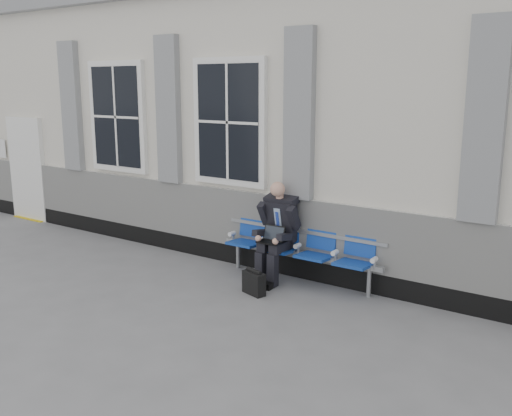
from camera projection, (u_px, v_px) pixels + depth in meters
The scene contains 5 objects.
ground at pixel (151, 283), 8.26m from camera, with size 70.00×70.00×0.00m, color slate.
station_building at pixel (280, 117), 10.58m from camera, with size 14.40×4.40×4.49m.
bench at pixel (300, 245), 8.25m from camera, with size 2.60×0.47×0.91m.
businessman at pixel (278, 228), 8.25m from camera, with size 0.60×0.80×1.46m.
briefcase at pixel (254, 283), 7.80m from camera, with size 0.38×0.24×0.36m.
Camera 1 is at (5.71, -5.57, 2.83)m, focal length 40.00 mm.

